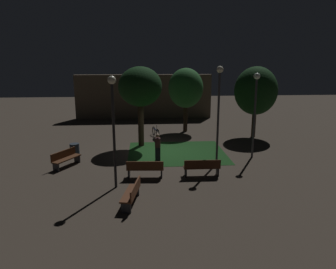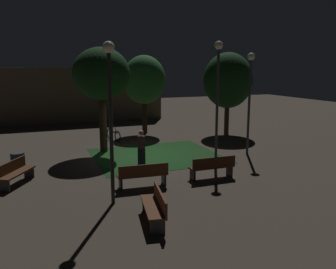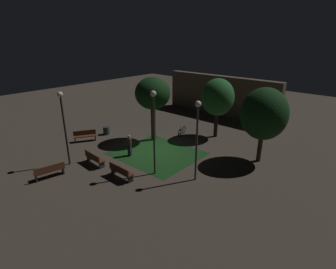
{
  "view_description": "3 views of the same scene",
  "coord_description": "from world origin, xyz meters",
  "px_view_note": "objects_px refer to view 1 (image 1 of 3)",
  "views": [
    {
      "loc": [
        -1.36,
        -19.16,
        5.7
      ],
      "look_at": [
        0.01,
        -0.42,
        1.2
      ],
      "focal_mm": 33.98,
      "sensor_mm": 36.0,
      "label": 1
    },
    {
      "loc": [
        -4.93,
        -15.95,
        4.25
      ],
      "look_at": [
        1.16,
        -0.34,
        1.02
      ],
      "focal_mm": 37.46,
      "sensor_mm": 36.0,
      "label": 2
    },
    {
      "loc": [
        13.27,
        -13.51,
        8.36
      ],
      "look_at": [
        0.59,
        0.83,
        1.2
      ],
      "focal_mm": 28.89,
      "sensor_mm": 36.0,
      "label": 3
    }
  ],
  "objects_px": {
    "bicycle": "(156,132)",
    "trash_bin": "(75,149)",
    "pedestrian": "(158,147)",
    "tree_tall_center": "(256,91)",
    "lamp_post_near_wall": "(219,100)",
    "lamp_post_plaza_east": "(255,102)",
    "tree_right_canopy": "(140,87)",
    "bench_corner": "(145,168)",
    "bench_path_side": "(66,158)",
    "bench_front_right": "(132,193)",
    "tree_left_canopy": "(186,88)",
    "lamp_post_plaza_west": "(113,115)",
    "bench_front_left": "(202,167)"
  },
  "relations": [
    {
      "from": "bicycle",
      "to": "trash_bin",
      "type": "bearing_deg",
      "value": -139.47
    },
    {
      "from": "trash_bin",
      "to": "pedestrian",
      "type": "bearing_deg",
      "value": -17.86
    },
    {
      "from": "tree_tall_center",
      "to": "lamp_post_near_wall",
      "type": "distance_m",
      "value": 7.38
    },
    {
      "from": "lamp_post_near_wall",
      "to": "lamp_post_plaza_east",
      "type": "bearing_deg",
      "value": 24.61
    },
    {
      "from": "tree_right_canopy",
      "to": "pedestrian",
      "type": "distance_m",
      "value": 4.69
    },
    {
      "from": "bench_corner",
      "to": "lamp_post_near_wall",
      "type": "height_order",
      "value": "lamp_post_near_wall"
    },
    {
      "from": "bench_path_side",
      "to": "bench_front_right",
      "type": "relative_size",
      "value": 0.97
    },
    {
      "from": "lamp_post_plaza_east",
      "to": "pedestrian",
      "type": "xyz_separation_m",
      "value": [
        -5.6,
        -0.36,
        -2.46
      ]
    },
    {
      "from": "tree_right_canopy",
      "to": "trash_bin",
      "type": "relative_size",
      "value": 7.41
    },
    {
      "from": "pedestrian",
      "to": "bench_corner",
      "type": "bearing_deg",
      "value": -105.96
    },
    {
      "from": "lamp_post_plaza_east",
      "to": "bench_path_side",
      "type": "bearing_deg",
      "value": -175.2
    },
    {
      "from": "bench_corner",
      "to": "trash_bin",
      "type": "distance_m",
      "value": 5.92
    },
    {
      "from": "lamp_post_near_wall",
      "to": "pedestrian",
      "type": "relative_size",
      "value": 3.31
    },
    {
      "from": "bench_corner",
      "to": "tree_tall_center",
      "type": "height_order",
      "value": "tree_tall_center"
    },
    {
      "from": "lamp_post_plaza_east",
      "to": "lamp_post_near_wall",
      "type": "bearing_deg",
      "value": -155.39
    },
    {
      "from": "bench_front_right",
      "to": "tree_left_canopy",
      "type": "xyz_separation_m",
      "value": [
        3.77,
        12.9,
        2.95
      ]
    },
    {
      "from": "bench_front_right",
      "to": "pedestrian",
      "type": "relative_size",
      "value": 1.15
    },
    {
      "from": "lamp_post_plaza_west",
      "to": "bicycle",
      "type": "xyz_separation_m",
      "value": [
        2.15,
        9.55,
        -3.01
      ]
    },
    {
      "from": "tree_left_canopy",
      "to": "lamp_post_plaza_west",
      "type": "distance_m",
      "value": 12.05
    },
    {
      "from": "trash_bin",
      "to": "lamp_post_plaza_west",
      "type": "bearing_deg",
      "value": -60.83
    },
    {
      "from": "bench_front_left",
      "to": "bench_front_right",
      "type": "distance_m",
      "value": 4.38
    },
    {
      "from": "lamp_post_near_wall",
      "to": "pedestrian",
      "type": "distance_m",
      "value": 4.26
    },
    {
      "from": "bench_path_side",
      "to": "bicycle",
      "type": "bearing_deg",
      "value": 51.73
    },
    {
      "from": "bench_front_left",
      "to": "bicycle",
      "type": "height_order",
      "value": "bicycle"
    },
    {
      "from": "bench_corner",
      "to": "lamp_post_plaza_east",
      "type": "xyz_separation_m",
      "value": [
        6.32,
        2.89,
        2.82
      ]
    },
    {
      "from": "bench_path_side",
      "to": "lamp_post_plaza_east",
      "type": "height_order",
      "value": "lamp_post_plaza_east"
    },
    {
      "from": "lamp_post_plaza_east",
      "to": "lamp_post_near_wall",
      "type": "relative_size",
      "value": 0.92
    },
    {
      "from": "tree_tall_center",
      "to": "bicycle",
      "type": "bearing_deg",
      "value": 175.71
    },
    {
      "from": "tree_left_canopy",
      "to": "pedestrian",
      "type": "xyz_separation_m",
      "value": [
        -2.52,
        -7.52,
        -2.58
      ]
    },
    {
      "from": "tree_left_canopy",
      "to": "lamp_post_plaza_east",
      "type": "distance_m",
      "value": 7.79
    },
    {
      "from": "bench_path_side",
      "to": "tree_left_canopy",
      "type": "distance_m",
      "value": 11.4
    },
    {
      "from": "bench_corner",
      "to": "bench_front_left",
      "type": "relative_size",
      "value": 1.01
    },
    {
      "from": "bench_front_right",
      "to": "tree_right_canopy",
      "type": "distance_m",
      "value": 9.46
    },
    {
      "from": "tree_right_canopy",
      "to": "pedestrian",
      "type": "bearing_deg",
      "value": -74.38
    },
    {
      "from": "lamp_post_plaza_west",
      "to": "lamp_post_near_wall",
      "type": "relative_size",
      "value": 0.94
    },
    {
      "from": "tree_left_canopy",
      "to": "tree_right_canopy",
      "type": "relative_size",
      "value": 0.96
    },
    {
      "from": "bench_front_left",
      "to": "lamp_post_plaza_east",
      "type": "relative_size",
      "value": 0.37
    },
    {
      "from": "lamp_post_near_wall",
      "to": "bench_path_side",
      "type": "bearing_deg",
      "value": 178.62
    },
    {
      "from": "bench_front_left",
      "to": "lamp_post_plaza_west",
      "type": "relative_size",
      "value": 0.36
    },
    {
      "from": "tree_tall_center",
      "to": "pedestrian",
      "type": "height_order",
      "value": "tree_tall_center"
    },
    {
      "from": "tree_left_canopy",
      "to": "bench_front_left",
      "type": "bearing_deg",
      "value": -92.52
    },
    {
      "from": "tree_right_canopy",
      "to": "tree_tall_center",
      "type": "bearing_deg",
      "value": 13.11
    },
    {
      "from": "pedestrian",
      "to": "bicycle",
      "type": "bearing_deg",
      "value": 89.08
    },
    {
      "from": "tree_left_canopy",
      "to": "pedestrian",
      "type": "distance_m",
      "value": 8.34
    },
    {
      "from": "bench_front_right",
      "to": "lamp_post_near_wall",
      "type": "relative_size",
      "value": 0.35
    },
    {
      "from": "bench_front_left",
      "to": "lamp_post_plaza_west",
      "type": "distance_m",
      "value": 5.15
    },
    {
      "from": "lamp_post_near_wall",
      "to": "bench_front_right",
      "type": "bearing_deg",
      "value": -133.85
    },
    {
      "from": "bench_path_side",
      "to": "lamp_post_near_wall",
      "type": "bearing_deg",
      "value": -1.38
    },
    {
      "from": "bench_path_side",
      "to": "pedestrian",
      "type": "xyz_separation_m",
      "value": [
        5.0,
        0.52,
        0.37
      ]
    },
    {
      "from": "trash_bin",
      "to": "bench_corner",
      "type": "bearing_deg",
      "value": -44.2
    }
  ]
}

